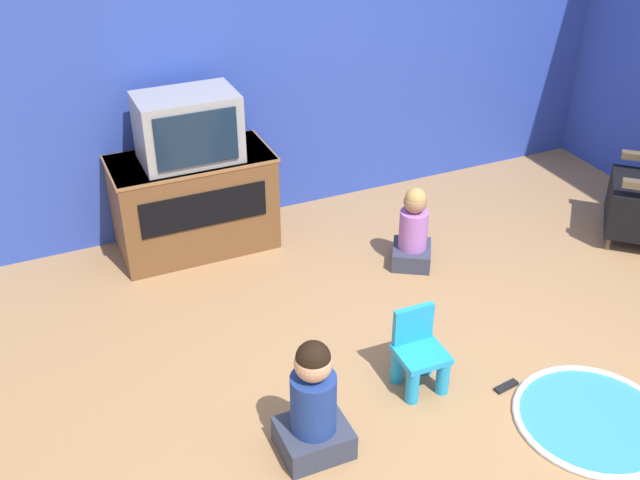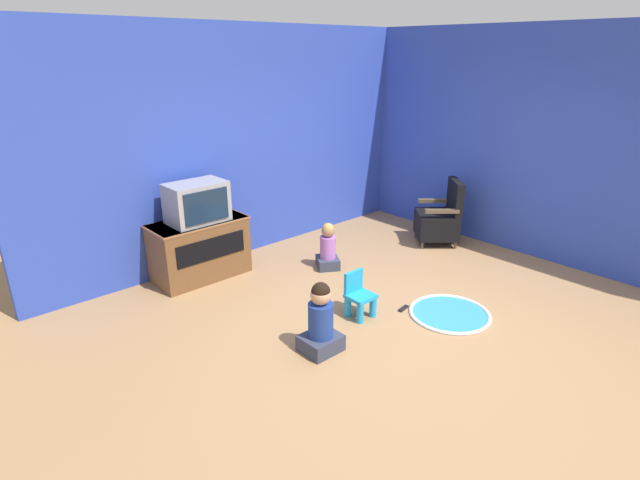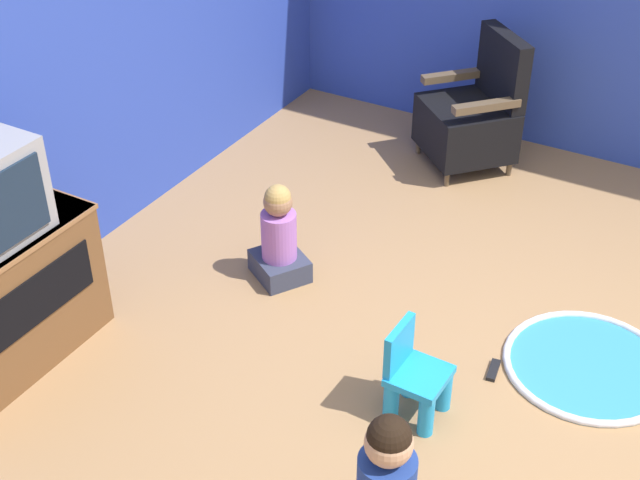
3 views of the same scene
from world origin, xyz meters
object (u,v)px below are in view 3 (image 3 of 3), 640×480
(yellow_kid_chair, at_px, (415,379))
(remote_control, at_px, (493,370))
(child_watching_center, at_px, (279,238))
(black_armchair, at_px, (473,116))

(yellow_kid_chair, distance_m, remote_control, 0.53)
(yellow_kid_chair, xyz_separation_m, child_watching_center, (0.59, 1.09, 0.06))
(remote_control, bearing_deg, yellow_kid_chair, 143.15)
(child_watching_center, bearing_deg, yellow_kid_chair, -176.80)
(black_armchair, xyz_separation_m, yellow_kid_chair, (-2.33, -0.67, -0.16))
(yellow_kid_chair, height_order, child_watching_center, child_watching_center)
(black_armchair, xyz_separation_m, child_watching_center, (-1.74, 0.42, -0.10))
(child_watching_center, bearing_deg, black_armchair, -72.06)
(yellow_kid_chair, relative_size, remote_control, 3.01)
(black_armchair, distance_m, yellow_kid_chair, 2.43)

